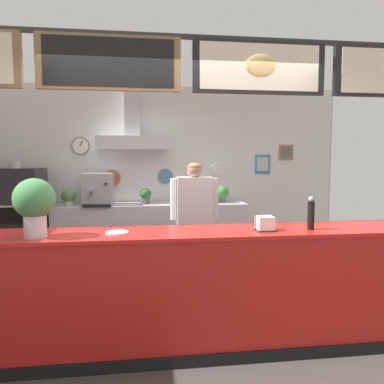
{
  "coord_description": "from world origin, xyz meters",
  "views": [
    {
      "loc": [
        -0.38,
        -3.51,
        1.63
      ],
      "look_at": [
        0.17,
        0.72,
        1.24
      ],
      "focal_mm": 34.25,
      "sensor_mm": 36.0,
      "label": 1
    }
  ],
  "objects_px": {
    "potted_thyme": "(69,196)",
    "pepper_grinder": "(311,213)",
    "espresso_machine": "(98,189)",
    "napkin_holder": "(265,224)",
    "shop_worker": "(194,225)",
    "potted_sage": "(146,195)",
    "pizza_oven": "(18,220)",
    "basil_vase": "(34,204)",
    "condiment_plate": "(117,232)",
    "potted_oregano": "(222,193)"
  },
  "relations": [
    {
      "from": "shop_worker",
      "to": "potted_thyme",
      "type": "relative_size",
      "value": 6.44
    },
    {
      "from": "potted_thyme",
      "to": "napkin_holder",
      "type": "relative_size",
      "value": 1.48
    },
    {
      "from": "napkin_holder",
      "to": "pepper_grinder",
      "type": "bearing_deg",
      "value": -2.2
    },
    {
      "from": "potted_thyme",
      "to": "pizza_oven",
      "type": "bearing_deg",
      "value": -166.49
    },
    {
      "from": "potted_sage",
      "to": "basil_vase",
      "type": "xyz_separation_m",
      "value": [
        -0.85,
        -2.74,
        0.22
      ]
    },
    {
      "from": "basil_vase",
      "to": "potted_sage",
      "type": "bearing_deg",
      "value": 72.82
    },
    {
      "from": "espresso_machine",
      "to": "napkin_holder",
      "type": "height_order",
      "value": "espresso_machine"
    },
    {
      "from": "shop_worker",
      "to": "espresso_machine",
      "type": "xyz_separation_m",
      "value": [
        -1.27,
        1.39,
        0.33
      ]
    },
    {
      "from": "potted_sage",
      "to": "condiment_plate",
      "type": "relative_size",
      "value": 1.29
    },
    {
      "from": "potted_sage",
      "to": "condiment_plate",
      "type": "xyz_separation_m",
      "value": [
        -0.24,
        -2.67,
        -0.04
      ]
    },
    {
      "from": "espresso_machine",
      "to": "basil_vase",
      "type": "bearing_deg",
      "value": -93.0
    },
    {
      "from": "potted_thyme",
      "to": "pepper_grinder",
      "type": "height_order",
      "value": "pepper_grinder"
    },
    {
      "from": "shop_worker",
      "to": "espresso_machine",
      "type": "distance_m",
      "value": 1.91
    },
    {
      "from": "pizza_oven",
      "to": "shop_worker",
      "type": "distance_m",
      "value": 2.68
    },
    {
      "from": "shop_worker",
      "to": "potted_sage",
      "type": "distance_m",
      "value": 1.52
    },
    {
      "from": "potted_oregano",
      "to": "pepper_grinder",
      "type": "distance_m",
      "value": 2.76
    },
    {
      "from": "pizza_oven",
      "to": "potted_sage",
      "type": "bearing_deg",
      "value": 5.57
    },
    {
      "from": "pizza_oven",
      "to": "potted_thyme",
      "type": "relative_size",
      "value": 6.48
    },
    {
      "from": "shop_worker",
      "to": "pepper_grinder",
      "type": "xyz_separation_m",
      "value": [
        0.81,
        -1.34,
        0.32
      ]
    },
    {
      "from": "pepper_grinder",
      "to": "basil_vase",
      "type": "bearing_deg",
      "value": -179.62
    },
    {
      "from": "condiment_plate",
      "to": "basil_vase",
      "type": "distance_m",
      "value": 0.66
    },
    {
      "from": "pepper_grinder",
      "to": "espresso_machine",
      "type": "bearing_deg",
      "value": 127.49
    },
    {
      "from": "espresso_machine",
      "to": "potted_thyme",
      "type": "bearing_deg",
      "value": -178.86
    },
    {
      "from": "pizza_oven",
      "to": "potted_thyme",
      "type": "bearing_deg",
      "value": 13.51
    },
    {
      "from": "potted_thyme",
      "to": "potted_oregano",
      "type": "bearing_deg",
      "value": 1.05
    },
    {
      "from": "potted_oregano",
      "to": "basil_vase",
      "type": "bearing_deg",
      "value": -126.52
    },
    {
      "from": "pepper_grinder",
      "to": "condiment_plate",
      "type": "bearing_deg",
      "value": 178.02
    },
    {
      "from": "shop_worker",
      "to": "potted_oregano",
      "type": "height_order",
      "value": "shop_worker"
    },
    {
      "from": "condiment_plate",
      "to": "pepper_grinder",
      "type": "distance_m",
      "value": 1.63
    },
    {
      "from": "napkin_holder",
      "to": "shop_worker",
      "type": "bearing_deg",
      "value": 107.47
    },
    {
      "from": "condiment_plate",
      "to": "pepper_grinder",
      "type": "relative_size",
      "value": 0.66
    },
    {
      "from": "condiment_plate",
      "to": "pepper_grinder",
      "type": "xyz_separation_m",
      "value": [
        1.62,
        -0.06,
        0.13
      ]
    },
    {
      "from": "basil_vase",
      "to": "pepper_grinder",
      "type": "distance_m",
      "value": 2.23
    },
    {
      "from": "potted_sage",
      "to": "pizza_oven",
      "type": "bearing_deg",
      "value": -174.43
    },
    {
      "from": "condiment_plate",
      "to": "pepper_grinder",
      "type": "bearing_deg",
      "value": -1.98
    },
    {
      "from": "potted_oregano",
      "to": "napkin_holder",
      "type": "xyz_separation_m",
      "value": [
        -0.22,
        -2.74,
        -0.0
      ]
    },
    {
      "from": "potted_sage",
      "to": "shop_worker",
      "type": "bearing_deg",
      "value": -67.73
    },
    {
      "from": "potted_thyme",
      "to": "condiment_plate",
      "type": "relative_size",
      "value": 1.31
    },
    {
      "from": "pizza_oven",
      "to": "potted_sage",
      "type": "relative_size",
      "value": 6.63
    },
    {
      "from": "basil_vase",
      "to": "pepper_grinder",
      "type": "height_order",
      "value": "basil_vase"
    },
    {
      "from": "pizza_oven",
      "to": "napkin_holder",
      "type": "relative_size",
      "value": 9.56
    },
    {
      "from": "potted_sage",
      "to": "pepper_grinder",
      "type": "bearing_deg",
      "value": -63.1
    },
    {
      "from": "potted_oregano",
      "to": "pepper_grinder",
      "type": "relative_size",
      "value": 0.92
    },
    {
      "from": "shop_worker",
      "to": "condiment_plate",
      "type": "relative_size",
      "value": 8.46
    },
    {
      "from": "condiment_plate",
      "to": "potted_oregano",
      "type": "bearing_deg",
      "value": 61.89
    },
    {
      "from": "espresso_machine",
      "to": "napkin_holder",
      "type": "relative_size",
      "value": 3.05
    },
    {
      "from": "potted_oregano",
      "to": "shop_worker",
      "type": "bearing_deg",
      "value": -114.07
    },
    {
      "from": "potted_oregano",
      "to": "pepper_grinder",
      "type": "bearing_deg",
      "value": -86.27
    },
    {
      "from": "espresso_machine",
      "to": "condiment_plate",
      "type": "distance_m",
      "value": 2.71
    },
    {
      "from": "potted_thyme",
      "to": "potted_sage",
      "type": "relative_size",
      "value": 1.02
    }
  ]
}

